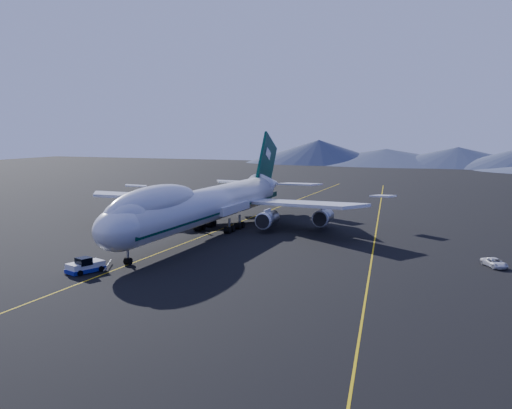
% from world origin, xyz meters
% --- Properties ---
extents(ground, '(500.00, 500.00, 0.00)m').
position_xyz_m(ground, '(0.00, 0.00, 0.00)').
color(ground, black).
rests_on(ground, ground).
extents(taxiway_line_main, '(0.25, 220.00, 0.01)m').
position_xyz_m(taxiway_line_main, '(0.00, 0.00, 0.01)').
color(taxiway_line_main, '#C3A20B').
rests_on(taxiway_line_main, ground).
extents(taxiway_line_side, '(28.08, 198.09, 0.01)m').
position_xyz_m(taxiway_line_side, '(30.00, 10.00, 0.01)').
color(taxiway_line_side, '#C3A20B').
rests_on(taxiway_line_side, ground).
extents(boeing_747, '(59.62, 72.43, 19.37)m').
position_xyz_m(boeing_747, '(0.00, 0.03, 5.81)').
color(boeing_747, silver).
rests_on(boeing_747, ground).
extents(pushback_tug, '(4.19, 5.69, 2.23)m').
position_xyz_m(pushback_tug, '(-3.00, -32.40, 0.70)').
color(pushback_tug, silver).
rests_on(pushback_tug, ground).
extents(service_van, '(4.15, 5.03, 1.28)m').
position_xyz_m(service_van, '(50.22, -8.35, 0.64)').
color(service_van, silver).
rests_on(service_van, ground).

